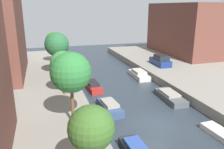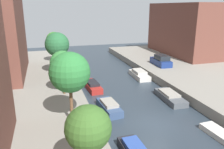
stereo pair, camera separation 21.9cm
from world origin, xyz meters
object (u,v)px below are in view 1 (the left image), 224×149
low_block_right (191,29)px  street_tree_5 (54,40)px  moored_boat_left_3 (110,107)px  moored_boat_right_2 (221,134)px  street_tree_4 (57,45)px  moored_boat_left_4 (92,86)px  parked_car (161,61)px  street_tree_1 (91,129)px  moored_boat_right_3 (170,96)px  moored_boat_right_4 (139,74)px  street_tree_2 (71,73)px  street_tree_3 (63,63)px

low_block_right → street_tree_5: size_ratio=3.30×
moored_boat_left_3 → moored_boat_right_2: moored_boat_left_3 is taller
street_tree_4 → moored_boat_left_4: bearing=-47.3°
moored_boat_right_2 → parked_car: bearing=75.8°
street_tree_1 → moored_boat_right_3: bearing=44.7°
low_block_right → parked_car: size_ratio=3.71×
moored_boat_left_3 → moored_boat_right_4: (6.96, 9.02, 0.02)m
parked_car → moored_boat_left_3: bearing=-135.8°
street_tree_2 → moored_boat_right_4: size_ratio=1.21×
street_tree_3 → street_tree_4: (-0.00, 7.09, 0.76)m
street_tree_1 → moored_boat_left_3: bearing=68.9°
street_tree_5 → parked_car: (15.09, -6.06, -2.91)m
parked_car → moored_boat_left_4: (-11.53, -4.57, -1.25)m
moored_boat_left_4 → moored_boat_right_2: bearing=-61.9°
low_block_right → street_tree_5: low_block_right is taller
low_block_right → street_tree_2: (-24.88, -20.91, -0.58)m
street_tree_5 → street_tree_2: bearing=-90.0°
street_tree_1 → moored_boat_left_4: bearing=77.7°
street_tree_2 → street_tree_1: bearing=-90.0°
moored_boat_right_3 → street_tree_2: bearing=-160.2°
parked_car → moored_boat_left_4: 12.47m
parked_car → low_block_right: bearing=34.8°
street_tree_2 → moored_boat_left_4: size_ratio=1.22×
moored_boat_left_4 → moored_boat_left_3: bearing=-87.7°
low_block_right → moored_boat_left_4: size_ratio=3.54×
street_tree_4 → moored_boat_left_4: 6.93m
street_tree_2 → street_tree_5: bearing=90.0°
moored_boat_left_4 → moored_boat_right_3: (7.14, -5.68, -0.04)m
low_block_right → street_tree_4: 26.00m
street_tree_1 → moored_boat_right_2: bearing=16.1°
moored_boat_right_2 → moored_boat_right_3: bearing=89.3°
low_block_right → parked_car: (-9.79, -6.81, -3.89)m
street_tree_4 → moored_boat_left_4: street_tree_4 is taller
low_block_right → street_tree_4: bearing=-163.2°
moored_boat_left_3 → street_tree_5: bearing=102.6°
street_tree_2 → parked_car: size_ratio=1.28×
street_tree_3 → parked_car: size_ratio=1.03×
moored_boat_right_3 → street_tree_4: bearing=138.3°
street_tree_4 → moored_boat_left_3: (3.82, -10.23, -4.51)m
street_tree_4 → parked_car: bearing=2.7°
street_tree_1 → parked_car: size_ratio=1.00×
street_tree_3 → parked_car: bearing=27.3°
street_tree_1 → street_tree_3: size_ratio=0.97×
parked_car → moored_boat_right_2: 18.38m
moored_boat_right_3 → moored_boat_left_4: bearing=141.5°
low_block_right → moored_boat_right_3: low_block_right is taller
parked_car → moored_boat_right_3: (-4.39, -10.25, -1.29)m
street_tree_1 → moored_boat_right_4: (10.78, 18.90, -3.72)m
moored_boat_right_3 → moored_boat_right_4: moored_boat_right_4 is taller
low_block_right → street_tree_1: 37.21m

